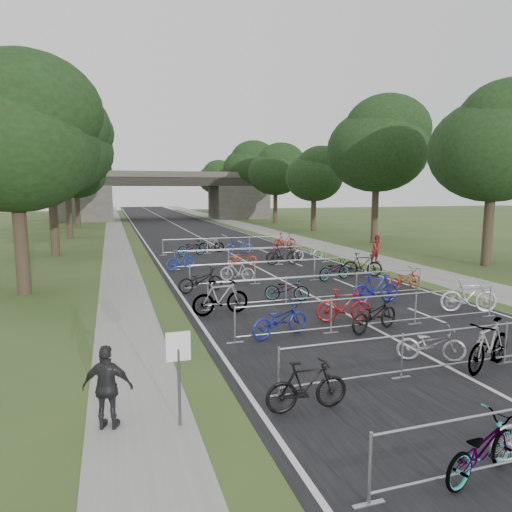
% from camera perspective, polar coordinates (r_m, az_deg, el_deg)
% --- Properties ---
extents(road, '(11.00, 140.00, 0.01)m').
position_cam_1_polar(road, '(55.80, -9.53, 3.63)').
color(road, black).
rests_on(road, ground).
extents(sidewalk_right, '(3.00, 140.00, 0.01)m').
position_cam_1_polar(sidewalk_right, '(57.48, -1.60, 3.87)').
color(sidewalk_right, gray).
rests_on(sidewalk_right, ground).
extents(sidewalk_left, '(2.00, 140.00, 0.01)m').
position_cam_1_polar(sidewalk_left, '(55.25, -17.26, 3.33)').
color(sidewalk_left, gray).
rests_on(sidewalk_left, ground).
extents(lane_markings, '(0.12, 140.00, 0.00)m').
position_cam_1_polar(lane_markings, '(55.80, -9.53, 3.63)').
color(lane_markings, silver).
rests_on(lane_markings, ground).
extents(overpass_bridge, '(31.00, 8.00, 7.05)m').
position_cam_1_polar(overpass_bridge, '(70.52, -11.36, 7.39)').
color(overpass_bridge, '#403E3A').
rests_on(overpass_bridge, ground).
extents(park_sign, '(0.45, 0.06, 1.83)m').
position_cam_1_polar(park_sign, '(8.72, -9.66, -12.83)').
color(park_sign, '#4C4C51').
rests_on(park_sign, ground).
extents(tree_left_0, '(6.72, 6.72, 10.25)m').
position_cam_1_polar(tree_left_0, '(21.39, -27.82, 12.96)').
color(tree_left_0, '#33261C').
rests_on(tree_left_0, ground).
extents(tree_right_0, '(7.17, 7.17, 10.93)m').
position_cam_1_polar(tree_right_0, '(29.79, 27.87, 12.20)').
color(tree_right_0, '#33261C').
rests_on(tree_right_0, ground).
extents(tree_left_1, '(7.56, 7.56, 11.53)m').
position_cam_1_polar(tree_left_1, '(33.31, -24.29, 12.56)').
color(tree_left_1, '#33261C').
rests_on(tree_left_1, ground).
extents(tree_right_1, '(8.18, 8.18, 12.47)m').
position_cam_1_polar(tree_right_1, '(39.26, 15.11, 13.10)').
color(tree_right_1, '#33261C').
rests_on(tree_right_1, ground).
extents(tree_left_2, '(8.40, 8.40, 12.81)m').
position_cam_1_polar(tree_left_2, '(45.29, -22.62, 12.35)').
color(tree_left_2, '#33261C').
rests_on(tree_left_2, ground).
extents(tree_right_2, '(6.16, 6.16, 9.39)m').
position_cam_1_polar(tree_right_2, '(49.67, 7.43, 9.98)').
color(tree_right_2, '#33261C').
rests_on(tree_right_2, ground).
extents(tree_left_3, '(6.72, 6.72, 10.25)m').
position_cam_1_polar(tree_left_3, '(57.14, -21.52, 9.79)').
color(tree_left_3, '#33261C').
rests_on(tree_left_3, ground).
extents(tree_right_3, '(7.17, 7.17, 10.93)m').
position_cam_1_polar(tree_right_3, '(60.79, 2.57, 10.63)').
color(tree_right_3, '#33261C').
rests_on(tree_right_3, ground).
extents(tree_left_4, '(7.56, 7.56, 11.53)m').
position_cam_1_polar(tree_left_4, '(69.15, -20.92, 10.13)').
color(tree_left_4, '#33261C').
rests_on(tree_left_4, ground).
extents(tree_right_4, '(8.18, 8.18, 12.47)m').
position_cam_1_polar(tree_right_4, '(72.20, -0.78, 11.04)').
color(tree_right_4, '#33261C').
rests_on(tree_right_4, ground).
extents(tree_left_5, '(8.40, 8.40, 12.81)m').
position_cam_1_polar(tree_left_5, '(81.16, -20.49, 10.37)').
color(tree_left_5, '#33261C').
rests_on(tree_left_5, ground).
extents(tree_right_5, '(6.16, 6.16, 9.39)m').
position_cam_1_polar(tree_right_5, '(83.68, -3.20, 9.30)').
color(tree_right_5, '#33261C').
rests_on(tree_right_5, ground).
extents(tree_left_6, '(6.72, 6.72, 10.25)m').
position_cam_1_polar(tree_left_6, '(93.09, -20.10, 9.05)').
color(tree_left_6, '#33261C').
rests_on(tree_left_6, ground).
extents(tree_right_6, '(7.17, 7.17, 10.93)m').
position_cam_1_polar(tree_right_6, '(95.37, -5.04, 9.74)').
color(tree_right_6, '#33261C').
rests_on(tree_right_6, ground).
extents(barrier_row_1, '(9.70, 0.08, 1.10)m').
position_cam_1_polar(barrier_row_1, '(12.33, 23.70, -10.63)').
color(barrier_row_1, '#9B9DA2').
rests_on(barrier_row_1, ground).
extents(barrier_row_2, '(9.70, 0.08, 1.10)m').
position_cam_1_polar(barrier_row_2, '(15.08, 14.61, -6.78)').
color(barrier_row_2, '#9B9DA2').
rests_on(barrier_row_2, ground).
extents(barrier_row_3, '(9.70, 0.08, 1.10)m').
position_cam_1_polar(barrier_row_3, '(18.30, 8.26, -3.95)').
color(barrier_row_3, '#9B9DA2').
rests_on(barrier_row_3, ground).
extents(barrier_row_4, '(9.70, 0.08, 1.10)m').
position_cam_1_polar(barrier_row_4, '(21.90, 3.69, -1.87)').
color(barrier_row_4, '#9B9DA2').
rests_on(barrier_row_4, ground).
extents(barrier_row_5, '(9.70, 0.08, 1.10)m').
position_cam_1_polar(barrier_row_5, '(26.56, -0.24, -0.07)').
color(barrier_row_5, '#9B9DA2').
rests_on(barrier_row_5, ground).
extents(barrier_row_6, '(9.70, 0.08, 1.10)m').
position_cam_1_polar(barrier_row_6, '(32.28, -3.43, 1.40)').
color(barrier_row_6, '#9B9DA2').
rests_on(barrier_row_6, ground).
extents(bike_0, '(1.90, 1.11, 0.94)m').
position_cam_1_polar(bike_0, '(8.30, 26.36, -20.80)').
color(bike_0, '#9B9DA2').
rests_on(bike_0, ground).
extents(bike_4, '(1.74, 0.53, 1.04)m').
position_cam_1_polar(bike_4, '(9.48, 6.38, -15.88)').
color(bike_4, black).
rests_on(bike_4, ground).
extents(bike_5, '(1.83, 1.29, 0.91)m').
position_cam_1_polar(bike_5, '(12.77, 21.06, -10.25)').
color(bike_5, '#A4A3AB').
rests_on(bike_5, ground).
extents(bike_6, '(2.15, 1.31, 1.25)m').
position_cam_1_polar(bike_6, '(12.72, 27.13, -9.89)').
color(bike_6, '#9B9DA2').
rests_on(bike_6, ground).
extents(bike_8, '(2.14, 1.25, 1.06)m').
position_cam_1_polar(bike_8, '(13.81, 3.03, -7.97)').
color(bike_8, navy).
rests_on(bike_8, ground).
extents(bike_9, '(1.95, 0.99, 1.13)m').
position_cam_1_polar(bike_9, '(15.58, 10.94, -6.11)').
color(bike_9, maroon).
rests_on(bike_9, ground).
extents(bike_10, '(2.16, 1.34, 1.07)m').
position_cam_1_polar(bike_10, '(14.80, 14.59, -7.10)').
color(bike_10, black).
rests_on(bike_10, ground).
extents(bike_11, '(2.10, 1.21, 1.22)m').
position_cam_1_polar(bike_11, '(18.16, 25.07, -4.55)').
color(bike_11, silver).
rests_on(bike_11, ground).
extents(bike_12, '(2.13, 0.82, 1.25)m').
position_cam_1_polar(bike_12, '(16.19, -4.45, -5.21)').
color(bike_12, '#9B9DA2').
rests_on(bike_12, ground).
extents(bike_13, '(1.86, 1.29, 0.93)m').
position_cam_1_polar(bike_13, '(18.25, 3.88, -4.18)').
color(bike_13, '#9B9DA2').
rests_on(bike_13, ground).
extents(bike_14, '(2.00, 0.65, 1.19)m').
position_cam_1_polar(bike_14, '(18.45, 14.71, -3.89)').
color(bike_14, navy).
rests_on(bike_14, ground).
extents(bike_15, '(1.99, 0.99, 1.00)m').
position_cam_1_polar(bike_15, '(21.05, 18.07, -2.81)').
color(bike_15, maroon).
rests_on(bike_15, ground).
extents(bike_16, '(2.09, 1.04, 1.05)m').
position_cam_1_polar(bike_16, '(19.82, -6.95, -3.05)').
color(bike_16, black).
rests_on(bike_16, ground).
extents(bike_17, '(1.75, 1.23, 1.03)m').
position_cam_1_polar(bike_17, '(22.06, -2.37, -1.86)').
color(bike_17, '#A4A5AB').
rests_on(bike_17, ground).
extents(bike_18, '(2.06, 1.20, 1.02)m').
position_cam_1_polar(bike_18, '(22.67, 9.75, -1.72)').
color(bike_18, '#9B9DA2').
rests_on(bike_18, ground).
extents(bike_19, '(2.02, 1.38, 1.19)m').
position_cam_1_polar(bike_19, '(23.92, 13.17, -1.09)').
color(bike_19, black).
rests_on(bike_19, ground).
extents(bike_20, '(1.91, 1.29, 1.12)m').
position_cam_1_polar(bike_20, '(25.43, -9.39, -0.51)').
color(bike_20, '#1B3997').
rests_on(bike_20, ground).
extents(bike_21, '(1.84, 0.99, 0.92)m').
position_cam_1_polar(bike_21, '(26.51, -1.77, -0.27)').
color(bike_21, '#A13417').
rests_on(bike_21, ground).
extents(bike_22, '(2.10, 0.85, 1.22)m').
position_cam_1_polar(bike_22, '(26.97, 3.37, 0.19)').
color(bike_22, black).
rests_on(bike_22, ground).
extents(bike_23, '(2.06, 0.82, 1.06)m').
position_cam_1_polar(bike_23, '(28.74, 6.56, 0.48)').
color(bike_23, '#B8B8C0').
rests_on(bike_23, ground).
extents(bike_24, '(2.18, 1.43, 1.08)m').
position_cam_1_polar(bike_24, '(30.83, -8.11, 1.00)').
color(bike_24, '#9B9DA2').
rests_on(bike_24, ground).
extents(bike_25, '(1.83, 0.77, 1.07)m').
position_cam_1_polar(bike_25, '(32.59, -5.60, 1.42)').
color(bike_25, '#9B9DA2').
rests_on(bike_25, ground).
extents(bike_26, '(2.06, 0.95, 1.04)m').
position_cam_1_polar(bike_26, '(31.77, -2.12, 1.25)').
color(bike_26, navy).
rests_on(bike_26, ground).
extents(bike_27, '(2.17, 1.13, 1.26)m').
position_cam_1_polar(bike_27, '(33.76, 3.58, 1.84)').
color(bike_27, maroon).
rests_on(bike_27, ground).
extents(pedestrian_b, '(0.93, 0.79, 1.68)m').
position_cam_1_polar(pedestrian_b, '(28.55, 14.93, 0.83)').
color(pedestrian_b, maroon).
rests_on(pedestrian_b, ground).
extents(pedestrian_c, '(1.00, 0.65, 1.59)m').
position_cam_1_polar(pedestrian_c, '(9.12, -18.05, -15.39)').
color(pedestrian_c, '#232326').
rests_on(pedestrian_c, ground).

